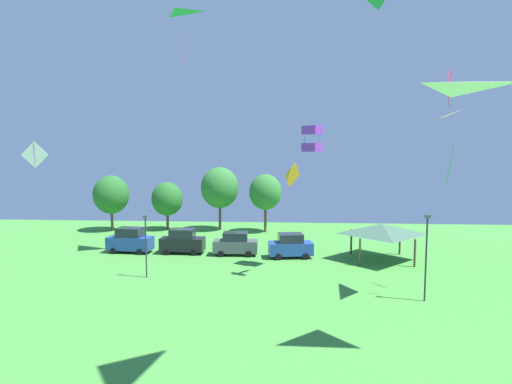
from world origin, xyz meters
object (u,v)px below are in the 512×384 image
Objects in this scene: kite_flying_9 at (449,80)px; kite_flying_8 at (450,120)px; treeline_tree_3 at (265,192)px; light_post_0 at (146,242)px; parked_car_second_from_left at (183,241)px; treeline_tree_1 at (167,199)px; light_post_1 at (426,253)px; kite_flying_10 at (292,175)px; treeline_tree_2 at (220,188)px; kite_flying_6 at (465,124)px; parked_car_rightmost_in_row at (291,246)px; parked_car_third_from_left at (236,244)px; kite_flying_3 at (175,21)px; parked_car_leftmost at (130,240)px; kite_flying_2 at (312,139)px; kite_flying_5 at (35,155)px; treeline_tree_0 at (111,195)px; park_pavilion at (382,229)px.

kite_flying_8 is at bearing -111.35° from kite_flying_9.
light_post_0 is at bearing -113.53° from treeline_tree_3.
kite_flying_9 reaches higher than parked_car_second_from_left.
light_post_1 is at bearing -45.00° from treeline_tree_1.
treeline_tree_3 is at bearing 116.10° from light_post_1.
light_post_0 is at bearing -78.29° from treeline_tree_1.
kite_flying_10 is 0.24× the size of treeline_tree_2.
kite_flying_6 reaches higher than light_post_0.
parked_car_rightmost_in_row is (-7.74, 18.16, -10.84)m from kite_flying_8.
parked_car_rightmost_in_row reaches higher than parked_car_third_from_left.
kite_flying_3 is 18.67m from kite_flying_10.
kite_flying_2 is at bearing -10.29° from parked_car_leftmost.
kite_flying_5 reaches higher than treeline_tree_1.
treeline_tree_3 is at bearing 98.86° from kite_flying_10.
kite_flying_10 is at bearing -31.81° from parked_car_second_from_left.
treeline_tree_1 is 0.76× the size of treeline_tree_2.
parked_car_rightmost_in_row is (16.92, -1.07, -0.09)m from parked_car_leftmost.
kite_flying_6 is 2.19× the size of kite_flying_10.
treeline_tree_0 is at bearing 143.45° from parked_car_rightmost_in_row.
parked_car_third_from_left is at bearing 176.07° from park_pavilion.
parked_car_third_from_left is 13.74m from treeline_tree_3.
treeline_tree_0 is (-39.39, 12.11, -12.58)m from kite_flying_9.
treeline_tree_3 is (13.82, 12.42, 4.10)m from parked_car_leftmost.
kite_flying_5 is at bearing -114.00° from kite_flying_3.
kite_flying_10 reaches higher than treeline_tree_0.
light_post_1 is 36.66m from treeline_tree_1.
kite_flying_5 is at bearing -153.68° from kite_flying_10.
parked_car_rightmost_in_row is (11.28, -1.03, -0.07)m from parked_car_second_from_left.
kite_flying_6 is 14.68m from park_pavilion.
kite_flying_8 reaches higher than park_pavilion.
light_post_1 is (20.21, -10.22, -19.42)m from kite_flying_3.
kite_flying_6 is (9.73, -7.61, 0.61)m from kite_flying_2.
treeline_tree_0 is 21.06m from treeline_tree_3.
kite_flying_8 is (18.77, -16.82, -10.85)m from kite_flying_3.
kite_flying_9 reaches higher than kite_flying_10.
treeline_tree_1 is (-31.99, 13.30, -13.25)m from kite_flying_9.
park_pavilion is (8.86, -0.33, 1.88)m from parked_car_rightmost_in_row.
parked_car_rightmost_in_row is (11.04, 1.34, -21.69)m from kite_flying_3.
kite_flying_2 is 22.37m from treeline_tree_2.
park_pavilion reaches higher than parked_car_second_from_left.
kite_flying_5 is 21.05m from parked_car_third_from_left.
light_post_0 is at bearing -130.14° from parked_car_third_from_left.
treeline_tree_1 is (-4.52, 21.81, 1.25)m from light_post_0.
treeline_tree_1 is (0.18, 13.28, 3.00)m from parked_car_leftmost.
park_pavilion is at bearing -167.86° from kite_flying_9.
parked_car_second_from_left is at bearing -97.70° from treeline_tree_2.
kite_flying_8 is at bearing -74.91° from parked_car_rightmost_in_row.
parked_car_leftmost is at bearing 165.34° from kite_flying_2.
kite_flying_8 is at bearing -55.76° from parked_car_third_from_left.
treeline_tree_0 reaches higher than parked_car_second_from_left.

